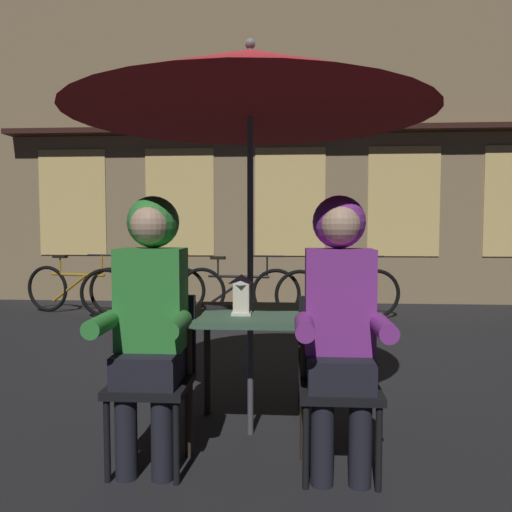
# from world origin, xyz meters

# --- Properties ---
(ground_plane) EXTENTS (60.00, 60.00, 0.00)m
(ground_plane) POSITION_xyz_m (0.00, 0.00, 0.00)
(ground_plane) COLOR #232326
(cafe_table) EXTENTS (0.72, 0.72, 0.74)m
(cafe_table) POSITION_xyz_m (0.00, 0.00, 0.64)
(cafe_table) COLOR #42664C
(cafe_table) RESTS_ON ground_plane
(patio_umbrella) EXTENTS (2.10, 2.10, 2.31)m
(patio_umbrella) POSITION_xyz_m (0.00, 0.00, 2.06)
(patio_umbrella) COLOR #4C4C51
(patio_umbrella) RESTS_ON ground_plane
(lantern) EXTENTS (0.11, 0.11, 0.23)m
(lantern) POSITION_xyz_m (-0.04, -0.11, 0.86)
(lantern) COLOR white
(lantern) RESTS_ON cafe_table
(chair_left) EXTENTS (0.40, 0.40, 0.87)m
(chair_left) POSITION_xyz_m (-0.48, -0.37, 0.49)
(chair_left) COLOR black
(chair_left) RESTS_ON ground_plane
(chair_right) EXTENTS (0.40, 0.40, 0.87)m
(chair_right) POSITION_xyz_m (0.48, -0.37, 0.49)
(chair_right) COLOR black
(chair_right) RESTS_ON ground_plane
(person_left_hooded) EXTENTS (0.45, 0.56, 1.40)m
(person_left_hooded) POSITION_xyz_m (-0.48, -0.43, 0.85)
(person_left_hooded) COLOR black
(person_left_hooded) RESTS_ON ground_plane
(person_right_hooded) EXTENTS (0.45, 0.56, 1.40)m
(person_right_hooded) POSITION_xyz_m (0.48, -0.43, 0.85)
(person_right_hooded) COLOR black
(person_right_hooded) RESTS_ON ground_plane
(shopfront_building) EXTENTS (10.00, 0.93, 6.20)m
(shopfront_building) POSITION_xyz_m (0.23, 5.40, 3.09)
(shopfront_building) COLOR #937A56
(shopfront_building) RESTS_ON ground_plane
(bicycle_nearest) EXTENTS (1.65, 0.40, 0.84)m
(bicycle_nearest) POSITION_xyz_m (-2.73, 3.92, 0.35)
(bicycle_nearest) COLOR black
(bicycle_nearest) RESTS_ON ground_plane
(bicycle_second) EXTENTS (1.65, 0.43, 0.84)m
(bicycle_second) POSITION_xyz_m (-1.76, 3.80, 0.35)
(bicycle_second) COLOR black
(bicycle_second) RESTS_ON ground_plane
(bicycle_third) EXTENTS (1.68, 0.21, 0.84)m
(bicycle_third) POSITION_xyz_m (-0.46, 3.82, 0.35)
(bicycle_third) COLOR black
(bicycle_third) RESTS_ON ground_plane
(bicycle_fourth) EXTENTS (1.67, 0.29, 0.84)m
(bicycle_fourth) POSITION_xyz_m (0.86, 3.73, 0.35)
(bicycle_fourth) COLOR black
(bicycle_fourth) RESTS_ON ground_plane
(book) EXTENTS (0.24, 0.20, 0.02)m
(book) POSITION_xyz_m (-0.19, 0.11, 0.75)
(book) COLOR black
(book) RESTS_ON cafe_table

